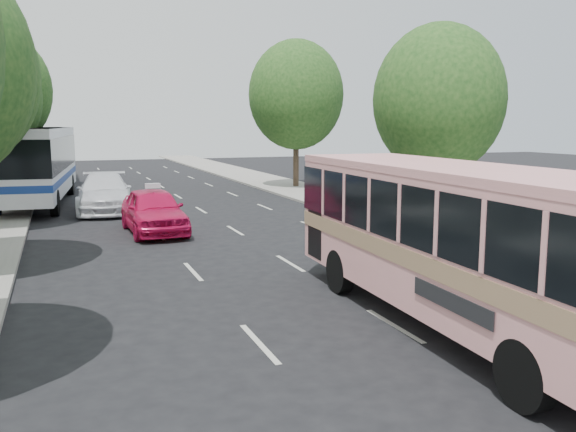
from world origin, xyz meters
name	(u,v)px	position (x,y,z in m)	size (l,w,h in m)	color
ground	(311,304)	(0.00, 0.00, 0.00)	(120.00, 120.00, 0.00)	black
sidewalk_right	(313,194)	(8.50, 20.00, 0.06)	(4.00, 90.00, 0.12)	#9E998E
tree_left_e	(0,86)	(-8.42, 29.94, 6.43)	(6.30, 6.30, 9.82)	#38281E
tree_left_f	(7,98)	(-8.62, 37.94, 6.00)	(5.88, 5.88, 9.16)	#38281E
tree_right_near	(442,95)	(8.78, 7.94, 5.20)	(5.10, 5.10, 7.95)	#38281E
tree_right_far	(298,91)	(9.08, 23.94, 6.12)	(6.00, 6.00, 9.35)	#38281E
pink_bus	(456,228)	(2.06, -2.47, 2.03)	(2.91, 10.32, 3.27)	pink
pink_taxi	(154,211)	(-2.00, 10.61, 0.85)	(2.00, 4.98, 1.70)	#D1124D
white_pickup	(104,193)	(-3.32, 17.13, 0.87)	(2.43, 5.99, 1.74)	white
tour_coach_front	(37,159)	(-6.30, 21.04, 2.34)	(4.02, 13.17, 3.88)	white
tour_coach_rear	(42,150)	(-6.30, 32.30, 2.31)	(2.88, 12.87, 3.85)	silver
taxi_roof_sign	(153,186)	(-2.00, 10.61, 1.79)	(0.55, 0.18, 0.18)	silver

